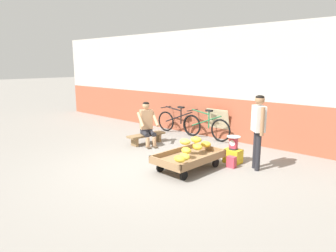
% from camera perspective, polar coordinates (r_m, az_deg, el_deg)
% --- Properties ---
extents(ground_plane, '(80.00, 80.00, 0.00)m').
position_cam_1_polar(ground_plane, '(6.35, -3.51, -8.06)').
color(ground_plane, gray).
extents(back_wall, '(16.00, 0.30, 3.12)m').
position_cam_1_polar(back_wall, '(8.68, 12.51, 7.53)').
color(back_wall, '#A35138').
rests_on(back_wall, ground).
extents(banana_cart, '(0.90, 1.47, 0.36)m').
position_cam_1_polar(banana_cart, '(6.27, 3.89, -6.03)').
color(banana_cart, '#8E6B47').
rests_on(banana_cart, ground).
extents(banana_pile, '(0.69, 1.37, 0.26)m').
position_cam_1_polar(banana_pile, '(6.19, 4.35, -4.13)').
color(banana_pile, gold).
rests_on(banana_pile, banana_cart).
extents(low_bench, '(0.43, 1.13, 0.27)m').
position_cam_1_polar(low_bench, '(8.27, -4.06, -1.96)').
color(low_bench, olive).
rests_on(low_bench, ground).
extents(vendor_seated, '(0.74, 0.64, 1.14)m').
position_cam_1_polar(vendor_seated, '(8.11, -3.91, 0.44)').
color(vendor_seated, tan).
rests_on(vendor_seated, ground).
extents(plastic_crate, '(0.36, 0.28, 0.30)m').
position_cam_1_polar(plastic_crate, '(6.85, 12.05, -5.51)').
color(plastic_crate, gold).
rests_on(plastic_crate, ground).
extents(weighing_scale, '(0.30, 0.30, 0.29)m').
position_cam_1_polar(weighing_scale, '(6.77, 12.16, -3.05)').
color(weighing_scale, '#28282D').
rests_on(weighing_scale, plastic_crate).
extents(bicycle_near_left, '(1.66, 0.48, 0.86)m').
position_cam_1_polar(bicycle_near_left, '(9.43, 1.94, 0.71)').
color(bicycle_near_left, black).
rests_on(bicycle_near_left, ground).
extents(bicycle_far_left, '(1.66, 0.48, 0.86)m').
position_cam_1_polar(bicycle_far_left, '(8.83, 7.07, -0.12)').
color(bicycle_far_left, black).
rests_on(bicycle_far_left, ground).
extents(sign_board, '(0.70, 0.27, 0.87)m').
position_cam_1_polar(sign_board, '(8.87, 9.50, 0.39)').
color(sign_board, '#C6B289').
rests_on(sign_board, ground).
extents(customer_adult, '(0.37, 0.37, 1.53)m').
position_cam_1_polar(customer_adult, '(6.35, 16.56, 0.37)').
color(customer_adult, '#232328').
rests_on(customer_adult, ground).
extents(shopping_bag, '(0.18, 0.12, 0.24)m').
position_cam_1_polar(shopping_bag, '(6.54, 11.78, -6.60)').
color(shopping_bag, '#D13D4C').
rests_on(shopping_bag, ground).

